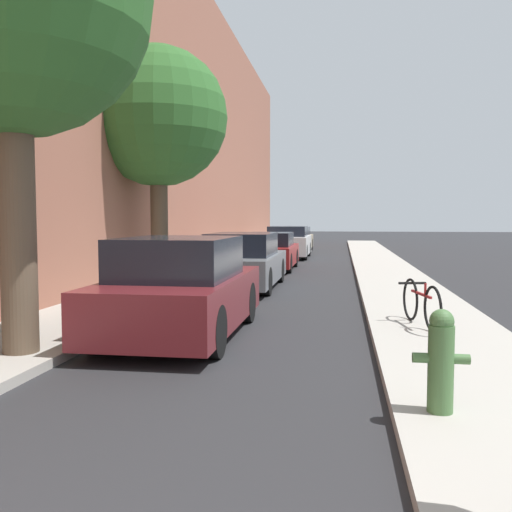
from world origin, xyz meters
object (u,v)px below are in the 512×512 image
(fire_hydrant, at_px, (441,359))
(parked_car_grey, at_px, (243,262))
(parked_car_white, at_px, (288,243))
(parked_car_champagne, at_px, (295,240))
(parked_car_maroon, at_px, (181,290))
(bicycle, at_px, (421,303))
(parked_car_red, at_px, (270,252))
(street_tree_far, at_px, (158,118))

(fire_hydrant, bearing_deg, parked_car_grey, 109.95)
(parked_car_grey, xyz_separation_m, fire_hydrant, (3.29, -9.05, -0.09))
(parked_car_white, relative_size, parked_car_champagne, 0.94)
(fire_hydrant, bearing_deg, parked_car_maroon, 135.22)
(parked_car_maroon, distance_m, parked_car_grey, 5.88)
(bicycle, bearing_deg, parked_car_grey, 113.79)
(parked_car_grey, height_order, parked_car_champagne, parked_car_grey)
(parked_car_maroon, distance_m, parked_car_white, 16.81)
(parked_car_red, bearing_deg, street_tree_far, -111.85)
(fire_hydrant, bearing_deg, street_tree_far, 121.45)
(parked_car_maroon, xyz_separation_m, parked_car_red, (-0.07, 11.04, -0.08))
(street_tree_far, bearing_deg, bicycle, -40.55)
(parked_car_grey, xyz_separation_m, bicycle, (3.65, -5.14, -0.19))
(parked_car_grey, distance_m, bicycle, 6.31)
(parked_car_white, relative_size, bicycle, 2.48)
(parked_car_maroon, relative_size, street_tree_far, 0.68)
(bicycle, bearing_deg, parked_car_maroon, -179.85)
(parked_car_maroon, bearing_deg, parked_car_red, 90.38)
(street_tree_far, relative_size, bicycle, 3.61)
(parked_car_maroon, bearing_deg, bicycle, 11.73)
(parked_car_maroon, xyz_separation_m, bicycle, (3.56, 0.74, -0.23))
(parked_car_maroon, distance_m, street_tree_far, 7.07)
(parked_car_champagne, bearing_deg, parked_car_red, -89.91)
(parked_car_white, xyz_separation_m, parked_car_champagne, (-0.11, 5.12, -0.06))
(parked_car_maroon, height_order, fire_hydrant, parked_car_maroon)
(street_tree_far, height_order, bicycle, street_tree_far)
(parked_car_maroon, bearing_deg, fire_hydrant, -44.78)
(parked_car_champagne, relative_size, fire_hydrant, 4.93)
(parked_car_red, height_order, parked_car_champagne, parked_car_champagne)
(parked_car_red, bearing_deg, parked_car_grey, -90.24)
(street_tree_far, height_order, fire_hydrant, street_tree_far)
(parked_car_grey, xyz_separation_m, parked_car_white, (0.11, 10.93, 0.02))
(parked_car_maroon, xyz_separation_m, parked_car_grey, (-0.09, 5.88, -0.04))
(parked_car_white, distance_m, fire_hydrant, 20.23)
(parked_car_maroon, distance_m, parked_car_champagne, 21.93)
(parked_car_white, xyz_separation_m, street_tree_far, (-2.24, -11.13, 3.58))
(parked_car_champagne, relative_size, bicycle, 2.65)
(parked_car_red, height_order, fire_hydrant, parked_car_red)
(street_tree_far, xyz_separation_m, bicycle, (5.78, -4.94, -3.80))
(parked_car_red, relative_size, bicycle, 2.38)
(parked_car_grey, bearing_deg, parked_car_red, 89.76)
(parked_car_grey, distance_m, parked_car_red, 5.16)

